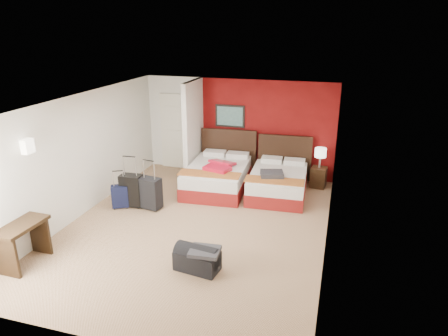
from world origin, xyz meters
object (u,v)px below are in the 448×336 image
at_px(red_suitcase_open, 220,166).
at_px(suitcase_black, 132,191).
at_px(nightstand, 318,177).
at_px(bed_left, 217,178).
at_px(desk, 24,244).
at_px(suitcase_navy, 120,197).
at_px(table_lamp, 320,158).
at_px(duffel_bag, 197,260).
at_px(bed_right, 278,184).
at_px(suitcase_charcoal, 150,194).

relative_size(red_suitcase_open, suitcase_black, 1.15).
distance_m(red_suitcase_open, nightstand, 2.46).
xyz_separation_m(bed_left, desk, (-2.10, -4.02, 0.07)).
bearing_deg(suitcase_navy, red_suitcase_open, 11.83).
height_order(table_lamp, suitcase_black, table_lamp).
height_order(red_suitcase_open, nightstand, red_suitcase_open).
bearing_deg(duffel_bag, table_lamp, 76.65).
height_order(bed_left, bed_right, bed_left).
bearing_deg(nightstand, suitcase_navy, -142.33).
xyz_separation_m(bed_left, table_lamp, (2.34, 0.83, 0.45)).
bearing_deg(desk, bed_left, 63.85).
bearing_deg(suitcase_black, red_suitcase_open, 36.78).
distance_m(red_suitcase_open, suitcase_charcoal, 1.81).
height_order(bed_right, desk, desk).
bearing_deg(desk, duffel_bag, 14.32).
height_order(table_lamp, duffel_bag, table_lamp).
bearing_deg(duffel_bag, red_suitcase_open, 108.39).
relative_size(table_lamp, suitcase_charcoal, 0.73).
bearing_deg(table_lamp, desk, -132.45).
relative_size(suitcase_black, suitcase_charcoal, 1.04).
bearing_deg(red_suitcase_open, suitcase_charcoal, -115.59).
height_order(suitcase_navy, duffel_bag, suitcase_navy).
bearing_deg(nightstand, red_suitcase_open, -150.83).
bearing_deg(red_suitcase_open, nightstand, 37.10).
relative_size(bed_left, suitcase_navy, 4.06).
relative_size(suitcase_black, desk, 0.79).
relative_size(red_suitcase_open, desk, 0.91).
height_order(red_suitcase_open, suitcase_navy, red_suitcase_open).
xyz_separation_m(bed_left, bed_right, (1.46, 0.07, -0.02)).
height_order(table_lamp, suitcase_charcoal, table_lamp).
height_order(bed_right, table_lamp, table_lamp).
height_order(suitcase_charcoal, suitcase_navy, suitcase_charcoal).
xyz_separation_m(suitcase_charcoal, duffel_bag, (1.76, -1.91, -0.16)).
relative_size(suitcase_charcoal, suitcase_navy, 1.39).
relative_size(table_lamp, duffel_bag, 0.69).
xyz_separation_m(bed_right, suitcase_navy, (-3.18, -1.68, -0.03)).
bearing_deg(desk, red_suitcase_open, 62.13).
relative_size(bed_left, desk, 2.22).
relative_size(bed_right, suitcase_black, 2.61).
height_order(red_suitcase_open, desk, desk).
bearing_deg(suitcase_black, duffel_bag, -44.61).
height_order(bed_right, red_suitcase_open, red_suitcase_open).
xyz_separation_m(suitcase_black, suitcase_charcoal, (0.45, -0.00, -0.01)).
relative_size(bed_left, suitcase_charcoal, 2.92).
bearing_deg(bed_right, table_lamp, 37.82).
xyz_separation_m(suitcase_navy, duffel_bag, (2.42, -1.77, -0.06)).
relative_size(suitcase_charcoal, desk, 0.76).
bearing_deg(bed_right, suitcase_charcoal, -151.51).
relative_size(suitcase_black, suitcase_navy, 1.44).
bearing_deg(bed_right, duffel_bag, -105.34).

